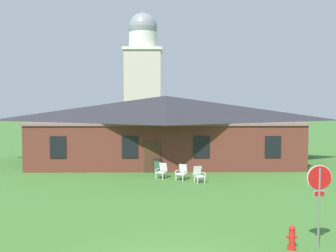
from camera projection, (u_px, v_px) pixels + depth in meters
brick_building at (165, 128)px, 31.21m from camera, size 20.39×10.40×5.37m
dome_tower at (143, 79)px, 52.09m from camera, size 5.18×5.18×17.80m
stop_sign at (319, 190)px, 12.33m from camera, size 0.81×0.07×2.75m
lawn_chair_by_porch at (162, 170)px, 24.31m from camera, size 0.82×0.85×0.96m
lawn_chair_near_door at (182, 172)px, 23.77m from camera, size 0.82×0.86×0.96m
lawn_chair_left_end at (199, 174)px, 22.99m from camera, size 0.78×0.83×0.96m
fire_hydrant at (292, 238)px, 12.43m from camera, size 0.36×0.28×0.79m
trash_bin at (158, 166)px, 26.04m from camera, size 0.56×0.56×0.98m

